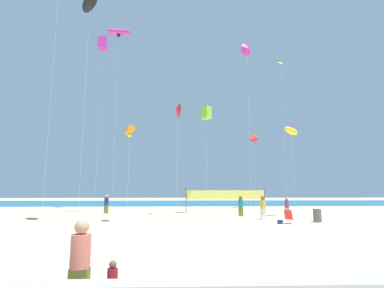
{
  "coord_description": "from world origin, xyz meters",
  "views": [
    {
      "loc": [
        -1.66,
        -16.53,
        2.34
      ],
      "look_at": [
        -0.87,
        7.43,
        5.97
      ],
      "focal_mm": 27.58,
      "sensor_mm": 36.0,
      "label": 1
    }
  ],
  "objects": [
    {
      "name": "folding_beach_chair",
      "position": [
        5.57,
        3.67,
        0.47
      ],
      "size": [
        0.52,
        0.65,
        0.89
      ],
      "rotation": [
        0.0,
        0.0,
        -0.11
      ],
      "color": "red",
      "rests_on": "ground"
    },
    {
      "name": "trash_barrel",
      "position": [
        7.89,
        4.48,
        0.46
      ],
      "size": [
        0.56,
        0.56,
        0.92
      ],
      "primitive_type": "cylinder",
      "color": "#595960",
      "rests_on": "ground"
    },
    {
      "name": "kite_magenta_delta",
      "position": [
        4.26,
        8.87,
        15.07
      ],
      "size": [
        1.19,
        0.82,
        15.68
      ],
      "color": "silver",
      "rests_on": "ground"
    },
    {
      "name": "kite_red_inflatable",
      "position": [
        7.27,
        19.57,
        8.49
      ],
      "size": [
        1.93,
        2.2,
        9.11
      ],
      "color": "silver",
      "rests_on": "ground"
    },
    {
      "name": "beachgoer_plum_shirt",
      "position": [
        7.28,
        8.8,
        0.87
      ],
      "size": [
        0.37,
        0.37,
        1.62
      ],
      "rotation": [
        0.0,
        0.0,
        5.18
      ],
      "color": "#99B28C",
      "rests_on": "ground"
    },
    {
      "name": "kite_black_inflatable",
      "position": [
        -8.92,
        4.78,
        16.79
      ],
      "size": [
        2.29,
        2.68,
        17.49
      ],
      "color": "silver",
      "rests_on": "ground"
    },
    {
      "name": "mother_figure",
      "position": [
        -3.68,
        -10.33,
        0.92
      ],
      "size": [
        0.39,
        0.39,
        1.72
      ],
      "rotation": [
        0.0,
        0.0,
        0.0
      ],
      "color": "olive",
      "rests_on": "ground"
    },
    {
      "name": "kite_yellow_diamond",
      "position": [
        8.78,
        12.88,
        15.25
      ],
      "size": [
        0.78,
        0.78,
        15.83
      ],
      "color": "silver",
      "rests_on": "ground"
    },
    {
      "name": "kite_lime_box",
      "position": [
        0.66,
        11.56,
        9.7
      ],
      "size": [
        1.09,
        1.09,
        10.32
      ],
      "color": "silver",
      "rests_on": "ground"
    },
    {
      "name": "kite_orange_tube",
      "position": [
        -5.55,
        4.91,
        6.57
      ],
      "size": [
        1.0,
        1.39,
        6.88
      ],
      "color": "silver",
      "rests_on": "ground"
    },
    {
      "name": "ocean_band",
      "position": [
        0.0,
        33.25,
        0.0
      ],
      "size": [
        120.0,
        20.0,
        0.01
      ],
      "primitive_type": "cube",
      "color": "#1E6B99",
      "rests_on": "ground"
    },
    {
      "name": "beachgoer_mustard_shirt",
      "position": [
        4.53,
        6.31,
        0.96
      ],
      "size": [
        0.41,
        0.41,
        1.8
      ],
      "rotation": [
        0.0,
        0.0,
        1.59
      ],
      "color": "white",
      "rests_on": "ground"
    },
    {
      "name": "volleyball_net",
      "position": [
        2.68,
        12.99,
        1.63
      ],
      "size": [
        8.01,
        0.79,
        2.4
      ],
      "color": "#4C4C51",
      "rests_on": "ground"
    },
    {
      "name": "kite_magenta_box",
      "position": [
        -11.88,
        18.9,
        20.59
      ],
      "size": [
        0.99,
        0.99,
        21.4
      ],
      "color": "silver",
      "rests_on": "ground"
    },
    {
      "name": "kite_yellow_inflatable",
      "position": [
        7.84,
        8.44,
        7.33
      ],
      "size": [
        1.82,
        1.47,
        7.8
      ],
      "color": "silver",
      "rests_on": "ground"
    },
    {
      "name": "ground_plane",
      "position": [
        0.0,
        0.0,
        0.0
      ],
      "size": [
        120.0,
        120.0,
        0.0
      ],
      "primitive_type": "plane",
      "color": "beige"
    },
    {
      "name": "beach_handbag",
      "position": [
        4.9,
        3.53,
        0.13
      ],
      "size": [
        0.33,
        0.16,
        0.26
      ],
      "primitive_type": "cube",
      "color": "navy",
      "rests_on": "ground"
    },
    {
      "name": "kite_magenta_tube",
      "position": [
        -8.33,
        12.22,
        18.41
      ],
      "size": [
        2.24,
        0.74,
        18.76
      ],
      "color": "silver",
      "rests_on": "ground"
    },
    {
      "name": "toddler_figure",
      "position": [
        -3.04,
        -10.28,
        0.49
      ],
      "size": [
        0.21,
        0.21,
        0.91
      ],
      "rotation": [
        0.0,
        0.0,
        0.36
      ],
      "color": "white",
      "rests_on": "ground"
    },
    {
      "name": "beachgoer_teal_shirt",
      "position": [
        3.37,
        9.1,
        0.93
      ],
      "size": [
        0.4,
        0.4,
        1.73
      ],
      "rotation": [
        0.0,
        0.0,
        4.66
      ],
      "color": "olive",
      "rests_on": "ground"
    },
    {
      "name": "kite_red_delta",
      "position": [
        -2.16,
        10.1,
        9.56
      ],
      "size": [
        0.7,
        1.4,
        10.26
      ],
      "color": "silver",
      "rests_on": "ground"
    },
    {
      "name": "beachgoer_navy_shirt",
      "position": [
        -8.9,
        12.41,
        0.94
      ],
      "size": [
        0.4,
        0.4,
        1.77
      ],
      "rotation": [
        0.0,
        0.0,
        1.31
      ],
      "color": "olive",
      "rests_on": "ground"
    }
  ]
}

